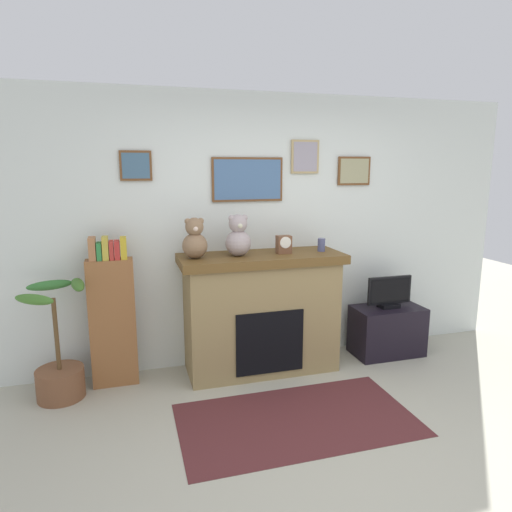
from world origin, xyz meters
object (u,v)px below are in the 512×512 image
Objects in this scene: fireplace at (261,312)px; potted_plant at (60,366)px; bookshelf at (112,317)px; teddy_bear_brown at (238,237)px; candle_jar at (321,245)px; mantel_clock at (284,244)px; television at (389,293)px; tv_stand at (387,331)px; teddy_bear_tan at (195,240)px.

fireplace is 1.51× the size of potted_plant.
bookshelf is 1.30m from teddy_bear_brown.
bookshelf reaches higher than candle_jar.
mantel_clock is 0.44× the size of teddy_bear_brown.
fireplace is at bearing 178.83° from television.
mantel_clock is at bearing -3.43° from bookshelf.
tv_stand is 0.40m from television.
bookshelf is at bearing 172.80° from teddy_bear_tan.
fireplace is 4.03× the size of teddy_bear_brown.
bookshelf reaches higher than potted_plant.
television is at bearing -0.35° from teddy_bear_brown.
television is (1.35, -0.03, 0.08)m from fireplace.
fireplace is at bearing -3.14° from bookshelf.
bookshelf is at bearing 176.57° from mantel_clock.
candle_jar is at bearing 0.03° from teddy_bear_brown.
mantel_clock is 0.83m from teddy_bear_tan.
potted_plant is 2.66× the size of teddy_bear_brown.
bookshelf is 0.57m from potted_plant.
fireplace is 12.21× the size of candle_jar.
fireplace is at bearing 4.67° from teddy_bear_brown.
teddy_bear_brown is (-0.81, -0.00, 0.11)m from candle_jar.
teddy_bear_tan is at bearing 180.00° from teddy_bear_brown.
fireplace is at bearing 174.79° from mantel_clock.
fireplace reaches higher than potted_plant.
teddy_bear_brown is at bearing 179.70° from tv_stand.
potted_plant is 2.20m from mantel_clock.
television is at bearing -2.15° from bookshelf.
potted_plant is (-0.44, -0.14, -0.34)m from bookshelf.
candle_jar is 0.75× the size of mantel_clock.
mantel_clock is (-1.14, 0.01, 0.56)m from television.
potted_plant is at bearing -162.61° from bookshelf.
teddy_bear_tan is (-1.97, 0.01, 0.63)m from television.
teddy_bear_tan is 0.39m from teddy_bear_brown.
candle_jar reaches higher than tv_stand.
fireplace is at bearing 1.70° from teddy_bear_tan.
tv_stand is 1.89m from teddy_bear_brown.
bookshelf is 3.73× the size of teddy_bear_tan.
fireplace reaches higher than tv_stand.
bookshelf reaches higher than mantel_clock.
potted_plant is 1.86m from teddy_bear_brown.
potted_plant is 3.13m from tv_stand.
television is at bearing -0.42° from mantel_clock.
teddy_bear_brown is (-1.58, 0.01, 0.64)m from television.
fireplace is 9.13× the size of mantel_clock.
television is at bearing -1.17° from fireplace.
bookshelf is 10.76× the size of candle_jar.
bookshelf is (-1.34, 0.07, 0.06)m from fireplace.
potted_plant is at bearing -178.31° from teddy_bear_brown.
fireplace is 1.39m from tv_stand.
potted_plant is at bearing -179.34° from television.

